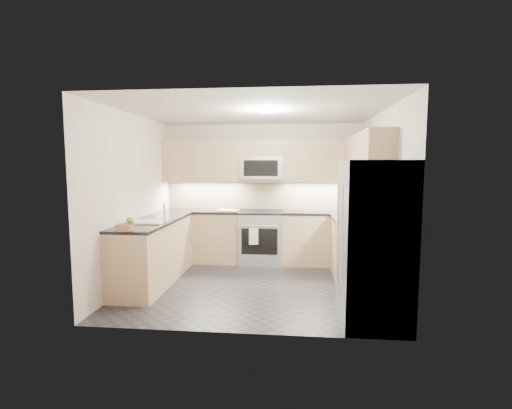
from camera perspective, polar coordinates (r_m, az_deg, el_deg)
name	(u,v)px	position (r m, az deg, el deg)	size (l,w,h in m)	color
floor	(254,285)	(5.58, -0.36, -12.22)	(3.60, 3.20, 0.00)	black
ceiling	(254,111)	(5.35, -0.38, 14.13)	(3.60, 3.20, 0.02)	beige
wall_back	(263,192)	(6.91, 1.01, 1.90)	(3.60, 0.02, 2.50)	beige
wall_front	(237,215)	(3.74, -2.92, -1.58)	(3.60, 0.02, 2.50)	beige
wall_left	(133,199)	(5.79, -18.38, 0.81)	(0.02, 3.20, 2.50)	beige
wall_right	(382,201)	(5.44, 18.86, 0.47)	(0.02, 3.20, 2.50)	beige
base_cab_back_left	(202,236)	(6.89, -8.30, -4.88)	(1.42, 0.60, 0.90)	tan
base_cab_back_right	(322,239)	(6.72, 10.14, -5.20)	(1.42, 0.60, 0.90)	tan
base_cab_right	(357,255)	(5.65, 15.24, -7.45)	(0.60, 1.70, 0.90)	tan
base_cab_peninsula	(154,252)	(5.80, -15.39, -7.10)	(0.60, 2.00, 0.90)	tan
countertop_back_left	(202,211)	(6.82, -8.36, -1.00)	(1.42, 0.63, 0.04)	black
countertop_back_right	(323,212)	(6.64, 10.22, -1.22)	(1.42, 0.63, 0.04)	black
countertop_right	(358,223)	(5.56, 15.38, -2.73)	(0.63, 1.70, 0.04)	black
countertop_peninsula	(153,221)	(5.71, -15.52, -2.51)	(0.63, 2.00, 0.04)	black
upper_cab_back	(262,161)	(6.72, 0.90, 6.70)	(3.60, 0.35, 0.75)	tan
upper_cab_right	(367,160)	(5.65, 16.68, 6.58)	(0.35, 1.95, 0.75)	tan
backsplash_back	(263,195)	(6.91, 1.01, 1.45)	(3.60, 0.01, 0.51)	#C6B38F
backsplash_right	(375,202)	(5.88, 17.79, 0.36)	(0.01, 2.30, 0.51)	#C6B38F
gas_range	(261,238)	(6.69, 0.78, -5.10)	(0.76, 0.65, 0.91)	#999DA1
range_cooktop	(261,212)	(6.62, 0.78, -1.19)	(0.76, 0.65, 0.03)	black
oven_door_glass	(259,241)	(6.37, 0.53, -5.71)	(0.62, 0.02, 0.45)	black
oven_handle	(259,226)	(6.30, 0.51, -3.35)	(0.02, 0.02, 0.60)	#B2B5BA
microwave	(262,168)	(6.69, 0.88, 5.63)	(0.76, 0.40, 0.40)	#A9ABB1
microwave_door	(261,168)	(6.49, 0.73, 5.62)	(0.60, 0.01, 0.28)	black
refrigerator	(374,243)	(4.30, 17.64, -5.60)	(0.70, 0.90, 1.80)	#A5A9AD
fridge_handle_left	(342,241)	(4.05, 13.04, -5.45)	(0.02, 0.02, 1.20)	#B2B5BA
fridge_handle_right	(338,234)	(4.40, 12.44, -4.52)	(0.02, 0.02, 1.20)	#B2B5BA
sink_basin	(147,227)	(5.49, -16.44, -3.30)	(0.52, 0.38, 0.16)	white
faucet	(164,213)	(5.37, -13.93, -1.27)	(0.03, 0.03, 0.28)	silver
utensil_bowl	(354,207)	(6.60, 14.79, -0.44)	(0.30, 0.30, 0.17)	#72C454
cutting_board	(228,210)	(6.68, -4.37, -0.87)	(0.37, 0.26, 0.01)	orange
fruit_basket	(124,227)	(4.90, -19.58, -3.31)	(0.22, 0.22, 0.08)	#A66C4D
fruit_apple	(130,220)	(4.95, -18.84, -2.31)	(0.08, 0.08, 0.08)	#B41D14
fruit_pear	(132,221)	(4.87, -18.55, -2.43)	(0.06, 0.06, 0.06)	#57AF4B
dish_towel_check	(254,236)	(6.32, -0.37, -4.88)	(0.15, 0.01, 0.29)	white
fruit_orange	(130,221)	(4.92, -18.82, -2.39)	(0.06, 0.06, 0.06)	orange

